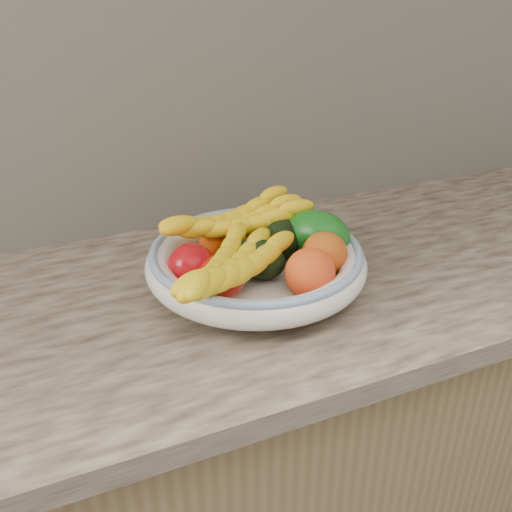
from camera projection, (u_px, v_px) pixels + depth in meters
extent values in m
cube|color=silver|center=(185.00, 2.00, 1.10)|extent=(4.00, 0.10, 2.70)
cube|color=brown|center=(252.00, 464.00, 1.26)|extent=(2.40, 0.62, 0.86)
cube|color=tan|center=(252.00, 290.00, 1.06)|extent=(2.44, 0.66, 0.04)
cube|color=beige|center=(192.00, 108.00, 1.18)|extent=(2.40, 0.02, 0.50)
cylinder|color=white|center=(256.00, 282.00, 1.03)|extent=(0.13, 0.13, 0.02)
cylinder|color=white|center=(256.00, 275.00, 1.02)|extent=(0.32, 0.32, 0.01)
torus|color=white|center=(256.00, 262.00, 1.01)|extent=(0.39, 0.39, 0.05)
torus|color=#365A99|center=(256.00, 251.00, 1.00)|extent=(0.37, 0.37, 0.02)
ellipsoid|color=#F64E05|center=(214.00, 243.00, 1.06)|extent=(0.06, 0.06, 0.05)
ellipsoid|color=orange|center=(244.00, 236.00, 1.09)|extent=(0.07, 0.07, 0.05)
ellipsoid|color=orange|center=(247.00, 240.00, 1.07)|extent=(0.06, 0.06, 0.04)
ellipsoid|color=#AB0910|center=(191.00, 265.00, 0.97)|extent=(0.11, 0.11, 0.07)
ellipsoid|color=#B2120C|center=(222.00, 276.00, 0.93)|extent=(0.08, 0.08, 0.07)
ellipsoid|color=black|center=(258.00, 259.00, 0.98)|extent=(0.11, 0.12, 0.07)
ellipsoid|color=black|center=(282.00, 239.00, 1.05)|extent=(0.13, 0.13, 0.07)
ellipsoid|color=#0F5412|center=(317.00, 234.00, 1.04)|extent=(0.16, 0.16, 0.11)
ellipsoid|color=orange|center=(310.00, 273.00, 0.94)|extent=(0.11, 0.11, 0.08)
ellipsoid|color=orange|center=(324.00, 255.00, 0.99)|extent=(0.09, 0.09, 0.08)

